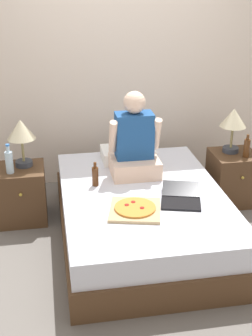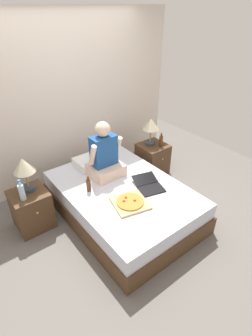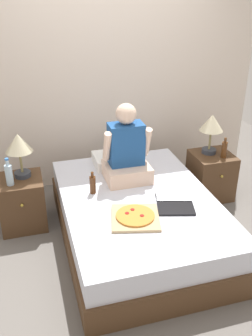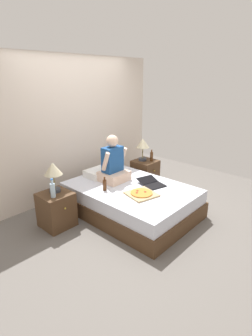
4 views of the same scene
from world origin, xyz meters
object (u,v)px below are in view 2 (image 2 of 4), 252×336
at_px(nightstand_right, 152,159).
at_px(person_seated, 104,156).
at_px(pizza_box, 130,203).
at_px(lamp_on_right_nightstand, 151,126).
at_px(beer_bottle_on_bed, 89,185).
at_px(beer_bottle, 161,141).
at_px(bed, 122,201).
at_px(nightstand_left, 32,209).
at_px(lamp_on_left_nightstand, 24,168).
at_px(water_bottle, 22,192).
at_px(laptop, 149,186).

distance_m(nightstand_right, person_seated, 1.17).
bearing_deg(pizza_box, lamp_on_right_nightstand, 38.64).
relative_size(nightstand_right, pizza_box, 1.10).
xyz_separation_m(lamp_on_right_nightstand, beer_bottle_on_bed, (-1.41, -0.40, -0.30)).
bearing_deg(beer_bottle, person_seated, -177.48).
relative_size(bed, pizza_box, 4.19).
bearing_deg(nightstand_right, bed, -152.60).
height_order(lamp_on_right_nightstand, person_seated, person_seated).
xyz_separation_m(nightstand_left, beer_bottle_on_bed, (0.66, -0.35, 0.29)).
relative_size(lamp_on_left_nightstand, beer_bottle_on_bed, 2.05).
bearing_deg(water_bottle, pizza_box, -38.01).
distance_m(nightstand_left, pizza_box, 1.29).
height_order(beer_bottle, beer_bottle_on_bed, beer_bottle).
relative_size(nightstand_left, laptop, 1.10).
height_order(person_seated, laptop, person_seated).
xyz_separation_m(beer_bottle, pizza_box, (-1.25, -0.77, -0.14)).
distance_m(lamp_on_left_nightstand, beer_bottle, 2.15).
xyz_separation_m(person_seated, laptop, (0.28, -0.61, -0.27)).
relative_size(nightstand_right, lamp_on_right_nightstand, 1.18).
bearing_deg(nightstand_right, beer_bottle_on_bed, -166.43).
relative_size(nightstand_left, beer_bottle, 2.31).
bearing_deg(nightstand_left, pizza_box, -43.45).
bearing_deg(water_bottle, lamp_on_right_nightstand, 3.72).
height_order(bed, lamp_on_left_nightstand, lamp_on_left_nightstand).
height_order(nightstand_left, laptop, laptop).
distance_m(bed, lamp_on_right_nightstand, 1.34).
distance_m(nightstand_right, laptop, 1.11).
height_order(person_seated, pizza_box, person_seated).
bearing_deg(person_seated, nightstand_right, 8.06).
bearing_deg(beer_bottle, beer_bottle_on_bed, -170.68).
distance_m(bed, laptop, 0.44).
height_order(water_bottle, person_seated, person_seated).
bearing_deg(laptop, beer_bottle_on_bed, 147.98).
height_order(lamp_on_right_nightstand, beer_bottle, lamp_on_right_nightstand).
distance_m(bed, nightstand_right, 1.19).
bearing_deg(beer_bottle, lamp_on_right_nightstand, 123.69).
bearing_deg(lamp_on_left_nightstand, water_bottle, -130.60).
bearing_deg(pizza_box, beer_bottle_on_bed, 116.05).
distance_m(bed, beer_bottle_on_bed, 0.55).
bearing_deg(laptop, beer_bottle, 38.09).
xyz_separation_m(nightstand_left, lamp_on_left_nightstand, (0.04, 0.05, 0.59)).
bearing_deg(beer_bottle_on_bed, lamp_on_right_nightstand, 15.75).
xyz_separation_m(nightstand_left, nightstand_right, (2.11, 0.00, 0.00)).
relative_size(lamp_on_right_nightstand, pizza_box, 0.93).
height_order(nightstand_left, lamp_on_right_nightstand, lamp_on_right_nightstand).
relative_size(beer_bottle, laptop, 0.48).
bearing_deg(lamp_on_right_nightstand, beer_bottle_on_bed, -164.25).
bearing_deg(bed, laptop, -38.21).
relative_size(nightstand_right, beer_bottle_on_bed, 2.41).
height_order(laptop, pizza_box, laptop).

